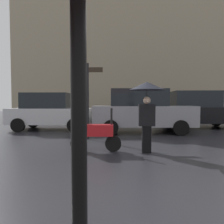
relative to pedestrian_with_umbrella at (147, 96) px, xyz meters
The scene contains 7 objects.
pedestrian_with_umbrella is the anchor object (origin of this frame).
parked_scooter 1.78m from the pedestrian_with_umbrella, behind, with size 1.45×0.32×1.23m.
parked_car_left 6.37m from the pedestrian_with_umbrella, 131.52° to the left, with size 4.07×1.97×1.86m.
parked_car_right 6.74m from the pedestrian_with_umbrella, 58.15° to the left, with size 4.30×1.93×2.00m.
parked_car_distant 3.90m from the pedestrian_with_umbrella, 85.16° to the left, with size 4.54×1.85×2.00m.
street_signpost 2.82m from the pedestrian_with_umbrella, 132.74° to the left, with size 1.08×0.08×2.86m.
building_block 15.59m from the pedestrian_with_umbrella, 92.26° to the left, with size 19.52×2.02×17.65m, color gray.
Camera 1 is at (-0.28, -2.31, 1.40)m, focal length 33.45 mm.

